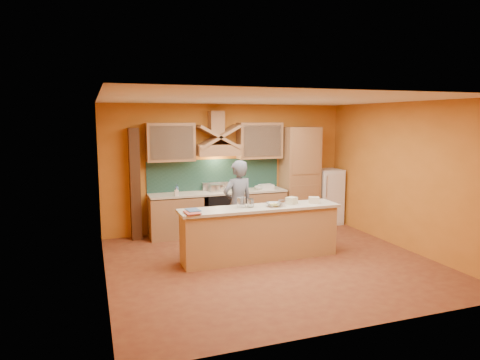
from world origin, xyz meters
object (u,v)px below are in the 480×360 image
object	(u,v)px
fridge	(327,196)
kitchen_scale	(282,204)
person	(238,205)
stove	(219,213)
mixing_bowl	(274,205)

from	to	relation	value
fridge	kitchen_scale	world-z (taller)	fridge
person	kitchen_scale	size ratio (longest dim) A/B	15.24
stove	person	bearing A→B (deg)	-88.49
person	mixing_bowl	size ratio (longest dim) A/B	6.15
stove	person	world-z (taller)	person
stove	kitchen_scale	distance (m)	2.16
stove	kitchen_scale	world-z (taller)	kitchen_scale
stove	person	size ratio (longest dim) A/B	0.53
stove	kitchen_scale	size ratio (longest dim) A/B	8.02
mixing_bowl	kitchen_scale	bearing A→B (deg)	-18.67
stove	fridge	size ratio (longest dim) A/B	0.69
stove	kitchen_scale	xyz separation A→B (m)	(0.58, -2.01, 0.54)
stove	fridge	bearing A→B (deg)	0.00
fridge	kitchen_scale	size ratio (longest dim) A/B	11.58
fridge	mixing_bowl	xyz separation A→B (m)	(-2.26, -1.96, 0.33)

